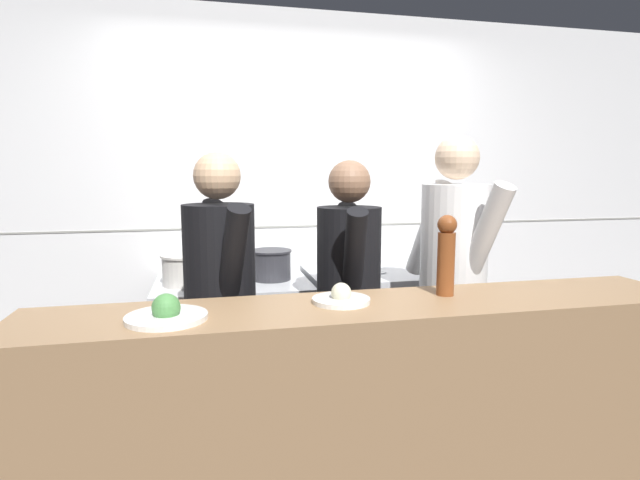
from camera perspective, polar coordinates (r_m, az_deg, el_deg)
name	(u,v)px	position (r m, az deg, el deg)	size (l,w,h in m)	color
wall_back_tiled	(296,205)	(3.50, -2.81, 4.06)	(8.00, 0.06, 2.60)	white
oven_range	(234,348)	(3.23, -9.80, -12.10)	(0.92, 0.71, 0.87)	#38383D
prep_counter	(378,337)	(3.40, 6.60, -10.91)	(0.92, 0.65, 0.88)	#B7BABF
pass_counter	(375,432)	(2.11, 6.29, -20.98)	(2.60, 0.45, 1.03)	#93704C
stock_pot	(190,268)	(3.05, -14.68, -3.12)	(0.33, 0.33, 0.18)	beige
sauce_pot	(271,264)	(3.09, -5.59, -2.73)	(0.25, 0.25, 0.18)	#2D2D33
chefs_knife	(362,277)	(3.07, 4.87, -4.22)	(0.33, 0.23, 0.02)	#B7BABF
plated_dish_main	(166,314)	(1.77, -17.15, -8.03)	(0.27, 0.27, 0.10)	white
plated_dish_appetiser	(341,298)	(1.91, 2.43, -6.60)	(0.22, 0.22, 0.08)	white
pepper_mill	(446,253)	(2.06, 14.23, -1.50)	(0.08, 0.08, 0.33)	brown
chef_head_cook	(221,307)	(2.40, -11.28, -7.52)	(0.40, 0.70, 1.62)	black
chef_sous	(348,300)	(2.56, 3.27, -6.82)	(0.37, 0.69, 1.58)	black
chef_line	(453,281)	(2.75, 14.92, -4.54)	(0.43, 0.75, 1.71)	black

